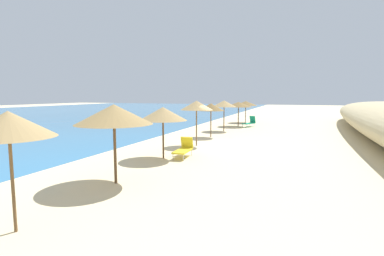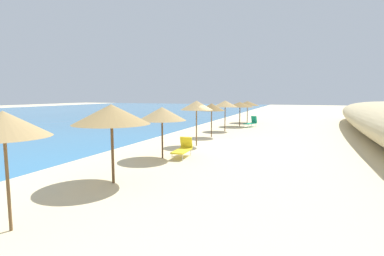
{
  "view_description": "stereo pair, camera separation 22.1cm",
  "coord_description": "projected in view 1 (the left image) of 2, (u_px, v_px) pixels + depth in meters",
  "views": [
    {
      "loc": [
        -17.55,
        -4.29,
        3.12
      ],
      "look_at": [
        -0.73,
        1.9,
        1.09
      ],
      "focal_mm": 27.34,
      "sensor_mm": 36.0,
      "label": 1
    },
    {
      "loc": [
        -17.47,
        -4.5,
        3.12
      ],
      "look_at": [
        -0.73,
        1.9,
        1.09
      ],
      "focal_mm": 27.34,
      "sensor_mm": 36.0,
      "label": 2
    }
  ],
  "objects": [
    {
      "name": "ground_plane",
      "position": [
        225.0,
        145.0,
        18.19
      ],
      "size": [
        160.0,
        160.0,
        0.0
      ],
      "primitive_type": "plane",
      "color": "beige"
    },
    {
      "name": "beach_umbrella_7",
      "position": [
        239.0,
        105.0,
        29.01
      ],
      "size": [
        2.67,
        2.67,
        2.43
      ],
      "color": "brown",
      "rests_on": "ground_plane"
    },
    {
      "name": "beach_umbrella_3",
      "position": [
        163.0,
        114.0,
        14.21
      ],
      "size": [
        2.38,
        2.38,
        2.54
      ],
      "color": "brown",
      "rests_on": "ground_plane"
    },
    {
      "name": "lounge_chair_2",
      "position": [
        184.0,
        149.0,
        14.7
      ],
      "size": [
        1.65,
        0.73,
        0.97
      ],
      "rotation": [
        0.0,
        0.0,
        1.64
      ],
      "color": "yellow",
      "rests_on": "ground_plane"
    },
    {
      "name": "beach_umbrella_4",
      "position": [
        197.0,
        105.0,
        17.8
      ],
      "size": [
        2.0,
        2.0,
        2.78
      ],
      "color": "brown",
      "rests_on": "ground_plane"
    },
    {
      "name": "beach_umbrella_5",
      "position": [
        211.0,
        107.0,
        21.52
      ],
      "size": [
        1.95,
        1.95,
        2.51
      ],
      "color": "brown",
      "rests_on": "ground_plane"
    },
    {
      "name": "beach_umbrella_8",
      "position": [
        246.0,
        103.0,
        32.91
      ],
      "size": [
        2.55,
        2.55,
        2.44
      ],
      "color": "brown",
      "rests_on": "ground_plane"
    },
    {
      "name": "beach_umbrella_2",
      "position": [
        114.0,
        114.0,
        10.11
      ],
      "size": [
        2.7,
        2.7,
        2.8
      ],
      "color": "brown",
      "rests_on": "ground_plane"
    },
    {
      "name": "beach_umbrella_6",
      "position": [
        224.0,
        104.0,
        25.2
      ],
      "size": [
        2.12,
        2.12,
        2.65
      ],
      "color": "brown",
      "rests_on": "ground_plane"
    },
    {
      "name": "beach_umbrella_1",
      "position": [
        8.0,
        125.0,
        6.42
      ],
      "size": [
        2.0,
        2.0,
        2.77
      ],
      "color": "brown",
      "rests_on": "ground_plane"
    },
    {
      "name": "lounge_chair_0",
      "position": [
        250.0,
        122.0,
        28.74
      ],
      "size": [
        1.74,
        1.18,
        1.05
      ],
      "rotation": [
        0.0,
        0.0,
        1.17
      ],
      "color": "#199972",
      "rests_on": "ground_plane"
    }
  ]
}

